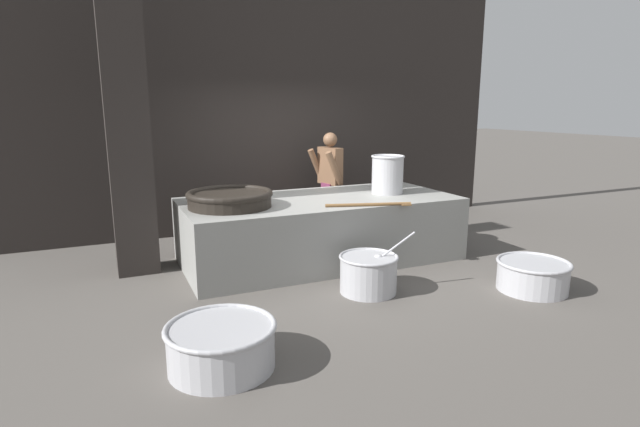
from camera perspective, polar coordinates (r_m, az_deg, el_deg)
ground_plane at (r=6.92m, az=0.00°, el=-5.16°), size 60.00×60.00×0.00m
back_wall at (r=8.59m, az=-5.96°, el=13.09°), size 8.77×0.24×4.41m
support_pillar at (r=6.53m, az=-21.44°, el=12.62°), size 0.50×0.50×4.41m
hearth_platform at (r=6.80m, az=0.00°, el=-1.75°), size 3.66×1.68×0.85m
giant_wok_near at (r=6.21m, az=-10.27°, el=1.74°), size 1.06×1.06×0.20m
stock_pot at (r=7.11m, az=7.72°, el=4.52°), size 0.47×0.47×0.54m
stirring_paddle at (r=6.21m, az=6.08°, el=1.03°), size 1.05×0.38×0.04m
cook at (r=8.16m, az=1.10°, el=3.95°), size 0.44×0.64×1.65m
prep_bowl_vegetables at (r=5.67m, az=5.56°, el=-6.67°), size 0.86×0.67×0.68m
prep_bowl_meat at (r=4.19m, az=-11.22°, el=-14.41°), size 0.90×0.90×0.37m
prep_bowl_extra at (r=6.21m, az=23.14°, el=-6.39°), size 0.81×0.81×0.35m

